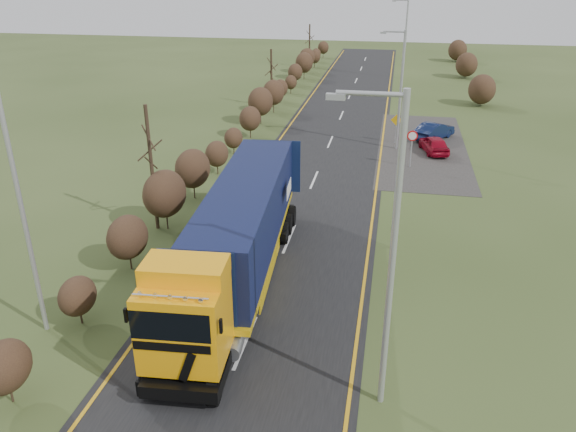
% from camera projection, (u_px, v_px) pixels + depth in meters
% --- Properties ---
extents(ground, '(160.00, 160.00, 0.00)m').
position_uv_depth(ground, '(271.00, 283.00, 22.58)').
color(ground, '#32401B').
rests_on(ground, ground).
extents(road, '(8.00, 120.00, 0.02)m').
position_uv_depth(road, '(309.00, 192.00, 31.54)').
color(road, black).
rests_on(road, ground).
extents(layby, '(6.00, 18.00, 0.02)m').
position_uv_depth(layby, '(422.00, 147.00, 39.40)').
color(layby, '#2C2A27').
rests_on(layby, ground).
extents(lane_markings, '(7.52, 116.00, 0.01)m').
position_uv_depth(lane_markings, '(308.00, 194.00, 31.26)').
color(lane_markings, gold).
rests_on(lane_markings, road).
extents(hedgerow, '(2.24, 102.04, 6.05)m').
position_uv_depth(hedgerow, '(193.00, 171.00, 30.02)').
color(hedgerow, '#331F16').
rests_on(hedgerow, ground).
extents(lorry, '(3.25, 14.60, 4.03)m').
position_uv_depth(lorry, '(239.00, 233.00, 21.52)').
color(lorry, black).
rests_on(lorry, ground).
extents(car_red_hatchback, '(2.17, 3.65, 1.16)m').
position_uv_depth(car_red_hatchback, '(434.00, 144.00, 37.99)').
color(car_red_hatchback, maroon).
rests_on(car_red_hatchback, ground).
extents(car_blue_sedan, '(3.21, 3.92, 1.26)m').
position_uv_depth(car_blue_sedan, '(434.00, 131.00, 40.90)').
color(car_blue_sedan, '#091334').
rests_on(car_blue_sedan, ground).
extents(streetlight_near, '(1.94, 0.18, 9.12)m').
position_uv_depth(streetlight_near, '(389.00, 248.00, 14.43)').
color(streetlight_near, '#A4A6AA').
rests_on(streetlight_near, ground).
extents(streetlight_mid, '(1.70, 0.18, 7.92)m').
position_uv_depth(streetlight_mid, '(400.00, 86.00, 37.31)').
color(streetlight_mid, '#A4A6AA').
rests_on(streetlight_mid, ground).
extents(streetlight_far, '(1.80, 0.18, 8.41)m').
position_uv_depth(streetlight_far, '(405.00, 36.00, 61.58)').
color(streetlight_far, '#A4A6AA').
rests_on(streetlight_far, ground).
extents(left_pole, '(0.16, 0.16, 9.20)m').
position_uv_depth(left_pole, '(22.00, 209.00, 17.84)').
color(left_pole, '#A4A6AA').
rests_on(left_pole, ground).
extents(speed_sign, '(0.66, 0.10, 2.39)m').
position_uv_depth(speed_sign, '(412.00, 142.00, 34.78)').
color(speed_sign, '#A4A6AA').
rests_on(speed_sign, ground).
extents(warning_board, '(0.80, 0.11, 2.09)m').
position_uv_depth(warning_board, '(396.00, 126.00, 39.77)').
color(warning_board, '#A4A6AA').
rests_on(warning_board, ground).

